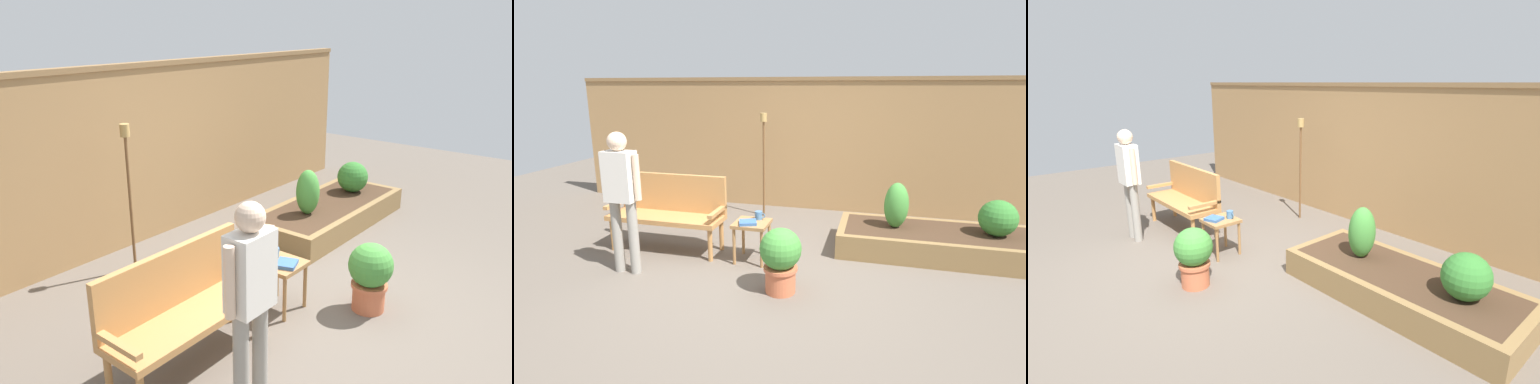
% 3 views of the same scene
% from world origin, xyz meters
% --- Properties ---
extents(ground_plane, '(14.00, 14.00, 0.00)m').
position_xyz_m(ground_plane, '(0.00, 0.00, 0.00)').
color(ground_plane, '#60564C').
extents(fence_back, '(8.40, 0.14, 2.16)m').
position_xyz_m(fence_back, '(0.00, 2.60, 1.09)').
color(fence_back, '#A37A4C').
rests_on(fence_back, ground_plane).
extents(garden_bench, '(1.44, 0.48, 0.94)m').
position_xyz_m(garden_bench, '(-1.44, 0.39, 0.54)').
color(garden_bench, '#B77F47').
rests_on(garden_bench, ground_plane).
extents(side_table, '(0.40, 0.40, 0.48)m').
position_xyz_m(side_table, '(-0.30, 0.27, 0.40)').
color(side_table, '#9E7042').
rests_on(side_table, ground_plane).
extents(cup_on_table, '(0.13, 0.09, 0.10)m').
position_xyz_m(cup_on_table, '(-0.25, 0.38, 0.53)').
color(cup_on_table, teal).
rests_on(cup_on_table, side_table).
extents(book_on_table, '(0.25, 0.24, 0.04)m').
position_xyz_m(book_on_table, '(-0.33, 0.19, 0.50)').
color(book_on_table, '#38609E').
rests_on(book_on_table, side_table).
extents(potted_boxwood, '(0.42, 0.42, 0.67)m').
position_xyz_m(potted_boxwood, '(0.20, -0.39, 0.38)').
color(potted_boxwood, '#C66642').
rests_on(potted_boxwood, ground_plane).
extents(raised_planter_bed, '(2.40, 1.00, 0.30)m').
position_xyz_m(raised_planter_bed, '(1.84, 1.05, 0.15)').
color(raised_planter_bed, olive).
rests_on(raised_planter_bed, ground_plane).
extents(shrub_near_bench, '(0.29, 0.29, 0.57)m').
position_xyz_m(shrub_near_bench, '(1.33, 1.05, 0.58)').
color(shrub_near_bench, brown).
rests_on(shrub_near_bench, raised_planter_bed).
extents(shrub_far_corner, '(0.43, 0.43, 0.43)m').
position_xyz_m(shrub_far_corner, '(2.47, 1.05, 0.51)').
color(shrub_far_corner, brown).
rests_on(shrub_far_corner, raised_planter_bed).
extents(tiki_torch, '(0.10, 0.10, 1.62)m').
position_xyz_m(tiki_torch, '(-0.65, 2.00, 1.12)').
color(tiki_torch, brown).
rests_on(tiki_torch, ground_plane).
extents(person_by_bench, '(0.47, 0.20, 1.56)m').
position_xyz_m(person_by_bench, '(-1.55, -0.39, 0.93)').
color(person_by_bench, gray).
rests_on(person_by_bench, ground_plane).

